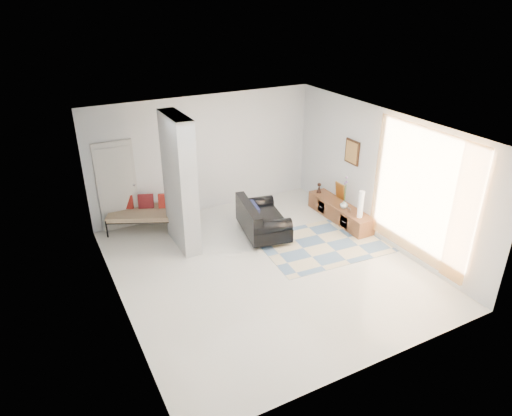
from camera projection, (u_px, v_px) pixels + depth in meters
floor at (265, 267)px, 8.96m from camera, size 6.00×6.00×0.00m
ceiling at (267, 128)px, 7.75m from camera, size 6.00×6.00×0.00m
wall_back at (205, 155)px, 10.75m from camera, size 6.00×0.00×6.00m
wall_front at (376, 288)px, 5.96m from camera, size 6.00×0.00×6.00m
wall_left at (114, 236)px, 7.21m from camera, size 0.00×6.00×6.00m
wall_right at (381, 176)px, 9.51m from camera, size 0.00×6.00×6.00m
partition_column at (180, 183)px, 9.17m from camera, size 0.35×1.20×2.80m
hallway_door at (117, 186)px, 10.01m from camera, size 0.85×0.06×2.04m
curtain at (420, 195)px, 8.53m from camera, size 0.00×2.55×2.55m
wall_art at (352, 152)px, 10.15m from camera, size 0.04×0.45×0.55m
media_console at (340, 212)px, 10.70m from camera, size 0.45×1.97×0.80m
loveseat at (261, 220)px, 10.00m from camera, size 1.13×1.62×0.76m
daybed at (152, 211)px, 10.27m from camera, size 2.13×1.58×0.77m
area_rug at (326, 243)px, 9.79m from camera, size 2.85×2.00×0.01m
cylinder_lamp at (361, 204)px, 9.90m from camera, size 0.11×0.11×0.61m
bronze_figurine at (319, 188)px, 11.18m from camera, size 0.14×0.14×0.25m
vase at (344, 204)px, 10.40m from camera, size 0.18×0.18×0.19m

